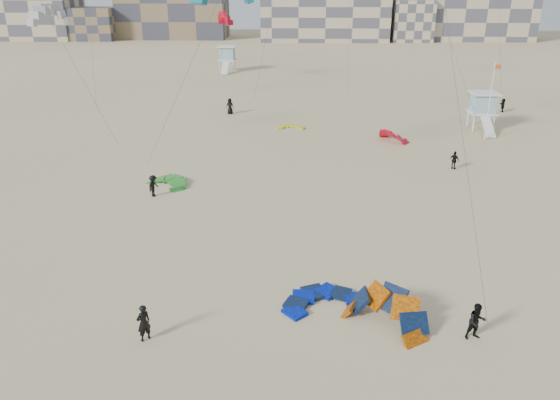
{
  "coord_description": "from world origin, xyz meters",
  "views": [
    {
      "loc": [
        3.81,
        -18.47,
        15.33
      ],
      "look_at": [
        2.94,
        6.0,
        5.28
      ],
      "focal_mm": 35.0,
      "sensor_mm": 36.0,
      "label": 1
    }
  ],
  "objects_px": {
    "kite_ground_blue": "(321,303)",
    "lifeguard_tower_near": "(482,111)",
    "kite_ground_orange": "(384,324)",
    "kitesurfer_main": "(144,323)"
  },
  "relations": [
    {
      "from": "kite_ground_blue",
      "to": "lifeguard_tower_near",
      "type": "bearing_deg",
      "value": 38.05
    },
    {
      "from": "kite_ground_orange",
      "to": "kitesurfer_main",
      "type": "height_order",
      "value": "kite_ground_orange"
    },
    {
      "from": "kite_ground_blue",
      "to": "kitesurfer_main",
      "type": "height_order",
      "value": "kitesurfer_main"
    },
    {
      "from": "kite_ground_blue",
      "to": "lifeguard_tower_near",
      "type": "distance_m",
      "value": 39.49
    },
    {
      "from": "kitesurfer_main",
      "to": "lifeguard_tower_near",
      "type": "bearing_deg",
      "value": -168.13
    },
    {
      "from": "kitesurfer_main",
      "to": "kite_ground_orange",
      "type": "bearing_deg",
      "value": 144.9
    },
    {
      "from": "kitesurfer_main",
      "to": "lifeguard_tower_near",
      "type": "relative_size",
      "value": 0.34
    },
    {
      "from": "kite_ground_orange",
      "to": "kitesurfer_main",
      "type": "distance_m",
      "value": 11.19
    },
    {
      "from": "kite_ground_blue",
      "to": "kitesurfer_main",
      "type": "distance_m",
      "value": 8.81
    },
    {
      "from": "kite_ground_blue",
      "to": "kitesurfer_main",
      "type": "xyz_separation_m",
      "value": [
        -8.1,
        -3.33,
        0.91
      ]
    }
  ]
}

